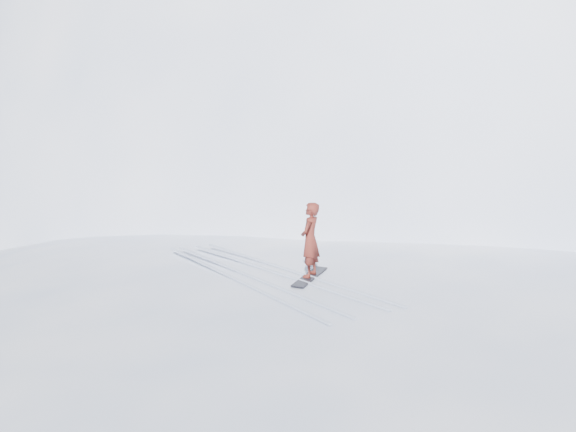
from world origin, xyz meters
TOP-DOWN VIEW (x-y plane):
  - near_ridge at (1.00, 3.00)m, footprint 36.00×28.00m
  - summit_peak at (22.00, 26.00)m, footprint 60.00×56.00m
  - peak_shoulder at (10.00, 20.00)m, footprint 28.00×24.00m
  - wind_bumps at (-0.56, 2.12)m, footprint 16.00×14.40m
  - snowboard at (-0.94, 3.65)m, footprint 1.27×1.14m
  - snowboarder at (-0.94, 3.65)m, footprint 0.67×0.65m
  - board_tracks at (-1.71, 4.17)m, footprint 2.65×5.93m

SIDE VIEW (x-z plane):
  - near_ridge at x=1.00m, z-range -2.40..2.40m
  - summit_peak at x=22.00m, z-range -28.00..28.00m
  - peak_shoulder at x=10.00m, z-range -9.00..9.00m
  - wind_bumps at x=-0.56m, z-range -0.50..0.50m
  - snowboard at x=-0.94m, z-range 2.40..2.42m
  - board_tracks at x=-1.71m, z-range 2.40..2.44m
  - snowboarder at x=-0.94m, z-range 2.42..3.97m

